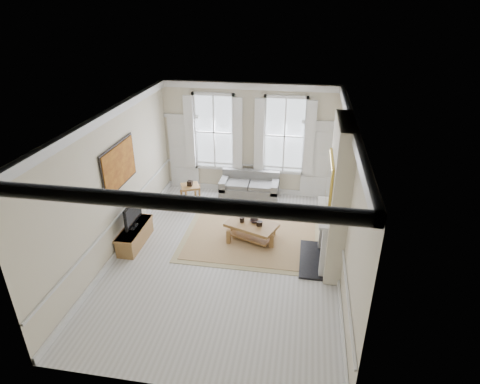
% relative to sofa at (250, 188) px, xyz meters
% --- Properties ---
extents(floor, '(7.20, 7.20, 0.00)m').
position_rel_sofa_xyz_m(floor, '(-0.10, -3.11, -0.35)').
color(floor, '#B7B5AD').
rests_on(floor, ground).
extents(ceiling, '(7.20, 7.20, 0.00)m').
position_rel_sofa_xyz_m(ceiling, '(-0.10, -3.11, 3.05)').
color(ceiling, white).
rests_on(ceiling, back_wall).
extents(back_wall, '(5.20, 0.00, 5.20)m').
position_rel_sofa_xyz_m(back_wall, '(-0.10, 0.49, 1.35)').
color(back_wall, beige).
rests_on(back_wall, floor).
extents(left_wall, '(0.00, 7.20, 7.20)m').
position_rel_sofa_xyz_m(left_wall, '(-2.70, -3.11, 1.35)').
color(left_wall, beige).
rests_on(left_wall, floor).
extents(right_wall, '(0.00, 7.20, 7.20)m').
position_rel_sofa_xyz_m(right_wall, '(2.50, -3.11, 1.35)').
color(right_wall, beige).
rests_on(right_wall, floor).
extents(window_left, '(1.26, 0.20, 2.20)m').
position_rel_sofa_xyz_m(window_left, '(-1.15, 0.44, 1.55)').
color(window_left, '#B2BCC6').
rests_on(window_left, back_wall).
extents(window_right, '(1.26, 0.20, 2.20)m').
position_rel_sofa_xyz_m(window_right, '(0.95, 0.44, 1.55)').
color(window_right, '#B2BCC6').
rests_on(window_right, back_wall).
extents(door_left, '(0.90, 0.08, 2.30)m').
position_rel_sofa_xyz_m(door_left, '(-2.15, 0.45, 0.80)').
color(door_left, silver).
rests_on(door_left, floor).
extents(door_right, '(0.90, 0.08, 2.30)m').
position_rel_sofa_xyz_m(door_right, '(1.95, 0.45, 0.80)').
color(door_right, silver).
rests_on(door_right, floor).
extents(painting, '(0.05, 1.66, 1.06)m').
position_rel_sofa_xyz_m(painting, '(-2.66, -2.81, 1.70)').
color(painting, '#C67D22').
rests_on(painting, left_wall).
extents(chimney_breast, '(0.35, 1.70, 3.38)m').
position_rel_sofa_xyz_m(chimney_breast, '(2.32, -2.91, 1.35)').
color(chimney_breast, beige).
rests_on(chimney_breast, floor).
extents(hearth, '(0.55, 1.50, 0.05)m').
position_rel_sofa_xyz_m(hearth, '(1.90, -2.91, -0.33)').
color(hearth, black).
rests_on(hearth, floor).
extents(fireplace, '(0.21, 1.45, 1.33)m').
position_rel_sofa_xyz_m(fireplace, '(2.10, -2.91, 0.38)').
color(fireplace, silver).
rests_on(fireplace, floor).
extents(mirror, '(0.06, 1.26, 1.06)m').
position_rel_sofa_xyz_m(mirror, '(2.11, -2.91, 1.70)').
color(mirror, gold).
rests_on(mirror, chimney_breast).
extents(sofa, '(1.73, 0.84, 0.83)m').
position_rel_sofa_xyz_m(sofa, '(0.00, 0.00, 0.00)').
color(sofa, slate).
rests_on(sofa, floor).
extents(side_table, '(0.67, 0.67, 0.62)m').
position_rel_sofa_xyz_m(side_table, '(-1.66, -0.67, 0.15)').
color(side_table, brown).
rests_on(side_table, floor).
extents(rug, '(3.50, 2.60, 0.02)m').
position_rel_sofa_xyz_m(rug, '(0.38, -2.27, -0.34)').
color(rug, tan).
rests_on(rug, floor).
extents(coffee_table, '(1.41, 1.11, 0.46)m').
position_rel_sofa_xyz_m(coffee_table, '(0.38, -2.27, 0.03)').
color(coffee_table, brown).
rests_on(coffee_table, rug).
extents(ceramic_pot_a, '(0.12, 0.12, 0.12)m').
position_rel_sofa_xyz_m(ceramic_pot_a, '(0.13, -2.22, 0.17)').
color(ceramic_pot_a, black).
rests_on(ceramic_pot_a, coffee_table).
extents(ceramic_pot_b, '(0.16, 0.16, 0.11)m').
position_rel_sofa_xyz_m(ceramic_pot_b, '(0.58, -2.32, 0.17)').
color(ceramic_pot_b, black).
rests_on(ceramic_pot_b, coffee_table).
extents(bowl, '(0.27, 0.27, 0.05)m').
position_rel_sofa_xyz_m(bowl, '(0.43, -2.17, 0.14)').
color(bowl, black).
rests_on(bowl, coffee_table).
extents(tv_stand, '(0.43, 1.34, 0.48)m').
position_rel_sofa_xyz_m(tv_stand, '(-2.44, -2.94, -0.11)').
color(tv_stand, brown).
rests_on(tv_stand, floor).
extents(tv, '(0.08, 0.90, 0.68)m').
position_rel_sofa_xyz_m(tv, '(-2.42, -2.94, 0.52)').
color(tv, black).
rests_on(tv, tv_stand).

